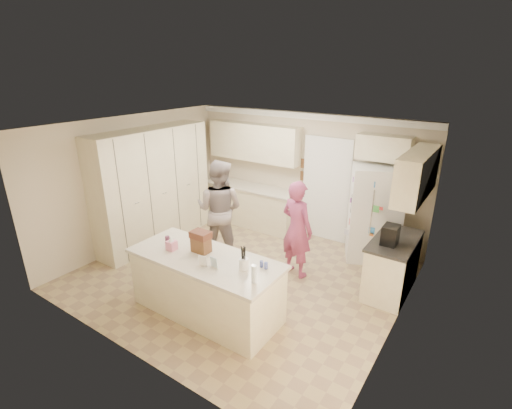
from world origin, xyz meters
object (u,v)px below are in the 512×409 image
Objects in this scene: coffee_maker at (390,235)px; utensil_crock at (244,264)px; tissue_box at (172,245)px; teen_boy at (220,210)px; teen_girl at (297,229)px; refrigerator at (374,214)px; dollhouse_body at (201,245)px; island_base at (206,286)px.

coffee_maker reaches higher than utensil_crock.
tissue_box is 0.07× the size of teen_boy.
teen_girl reaches higher than tissue_box.
teen_boy is at bearing 104.48° from tissue_box.
refrigerator is 6.92× the size of dollhouse_body.
coffee_maker is (0.58, -1.14, 0.17)m from refrigerator.
tissue_box is (-2.60, -2.00, -0.07)m from coffee_maker.
teen_boy is (-0.97, 1.52, 0.51)m from island_base.
refrigerator is 3.10m from utensil_crock.
coffee_maker is 3.04m from teen_boy.
tissue_box is at bearing -142.43° from coffee_maker.
utensil_crock is at bearing -129.23° from refrigerator.
coffee_maker is 2.32m from utensil_crock.
utensil_crock is at bearing -3.58° from dollhouse_body.
island_base is (-2.05, -1.90, -0.63)m from coffee_maker.
island_base is 8.46× the size of dollhouse_body.
refrigerator is 12.86× the size of tissue_box.
tissue_box is at bearing -153.43° from dollhouse_body.
tissue_box is (-0.55, -0.10, 0.56)m from island_base.
teen_boy reaches higher than refrigerator.
island_base is 1.28× the size of teen_girl.
refrigerator is 3.74m from tissue_box.
teen_girl reaches higher than island_base.
teen_boy reaches higher than tissue_box.
dollhouse_body is (-0.80, 0.05, 0.04)m from utensil_crock.
teen_boy is (-0.42, 1.62, -0.05)m from tissue_box.
dollhouse_body is at bearing -142.74° from refrigerator.
teen_boy is at bearing -172.74° from coffee_maker.
teen_boy is (-2.44, -1.52, 0.05)m from refrigerator.
island_base is 0.79m from tissue_box.
tissue_box is 0.45m from dollhouse_body.
dollhouse_body is 0.14× the size of teen_boy.
teen_boy reaches higher than dollhouse_body.
teen_boy reaches higher than teen_girl.
island_base is at bearing 84.40° from teen_girl.
island_base is 1.86m from teen_girl.
dollhouse_body is (-1.62, -2.94, 0.14)m from refrigerator.
teen_girl reaches higher than utensil_crock.
teen_girl is at bearing 72.00° from island_base.
tissue_box is 0.54× the size of dollhouse_body.
utensil_crock is 0.09× the size of teen_girl.
refrigerator is 3.41m from island_base.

